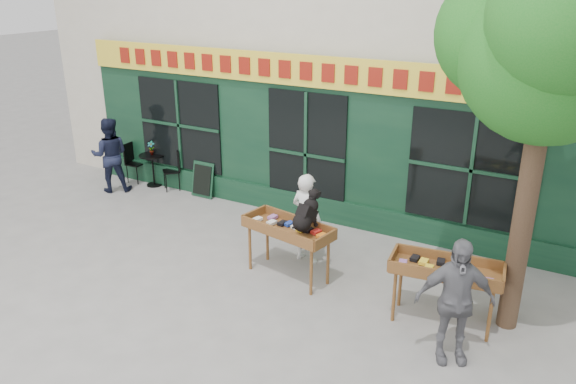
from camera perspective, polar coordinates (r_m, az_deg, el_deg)
name	(u,v)px	position (r m, az deg, el deg)	size (l,w,h in m)	color
ground	(244,263)	(9.87, -4.48, -7.20)	(80.00, 80.00, 0.00)	slate
street_tree	(559,27)	(7.59, 25.83, 14.84)	(3.05, 2.90, 5.60)	#382619
book_cart_center	(288,231)	(9.07, 0.00, -4.01)	(1.59, 0.89, 0.99)	brown
dog	(306,210)	(8.69, 1.85, -1.81)	(0.34, 0.60, 0.60)	black
woman	(307,218)	(9.60, 1.89, -2.68)	(0.58, 0.38, 1.60)	silver
book_cart_right	(446,272)	(8.18, 15.74, -7.83)	(1.56, 0.80, 0.99)	brown
man_right	(455,301)	(7.48, 16.56, -10.56)	(1.01, 0.42, 1.72)	#5E5E63
bistro_table	(153,164)	(13.58, -13.59, 2.82)	(0.60, 0.60, 0.76)	black
bistro_chair_left	(132,159)	(14.00, -15.55, 3.24)	(0.39, 0.38, 0.95)	black
bistro_chair_right	(175,166)	(13.23, -11.44, 2.57)	(0.51, 0.51, 0.95)	black
potted_plant	(151,148)	(13.47, -13.73, 4.36)	(0.17, 0.12, 0.33)	gray
man_left	(110,155)	(13.42, -17.62, 3.60)	(0.84, 0.65, 1.72)	black
chalkboard	(202,180)	(12.71, -8.68, 1.23)	(0.56, 0.20, 0.79)	black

